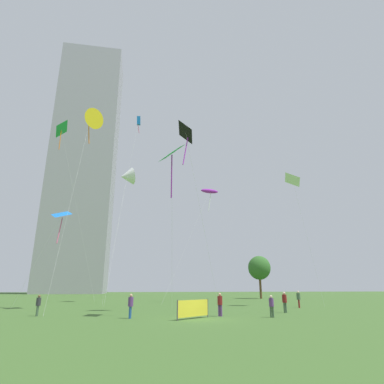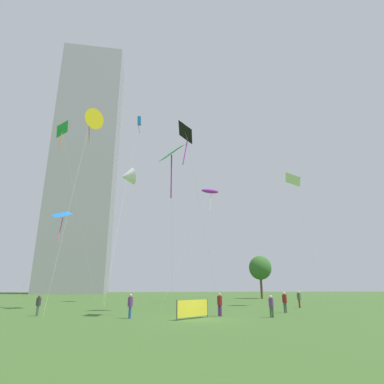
% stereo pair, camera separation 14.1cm
% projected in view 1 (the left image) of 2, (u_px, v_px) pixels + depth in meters
% --- Properties ---
extents(ground, '(280.00, 280.00, 0.00)m').
position_uv_depth(ground, '(198.00, 319.00, 22.04)').
color(ground, '#3D6028').
extents(person_standing_0, '(0.40, 0.40, 1.78)m').
position_uv_depth(person_standing_0, '(299.00, 298.00, 34.74)').
color(person_standing_0, maroon).
rests_on(person_standing_0, ground).
extents(person_standing_1, '(0.35, 0.35, 1.58)m').
position_uv_depth(person_standing_1, '(38.00, 304.00, 24.78)').
color(person_standing_1, '#3F593F').
rests_on(person_standing_1, ground).
extents(person_standing_2, '(0.35, 0.35, 1.58)m').
position_uv_depth(person_standing_2, '(271.00, 305.00, 23.74)').
color(person_standing_2, '#3F593F').
rests_on(person_standing_2, ground).
extents(person_standing_3, '(0.39, 0.39, 1.77)m').
position_uv_depth(person_standing_3, '(285.00, 301.00, 28.06)').
color(person_standing_3, '#3F593F').
rests_on(person_standing_3, ground).
extents(person_standing_4, '(0.38, 0.38, 1.73)m').
position_uv_depth(person_standing_4, '(220.00, 303.00, 24.71)').
color(person_standing_4, '#593372').
rests_on(person_standing_4, ground).
extents(person_standing_5, '(0.38, 0.38, 1.69)m').
position_uv_depth(person_standing_5, '(131.00, 304.00, 23.00)').
color(person_standing_5, '#1E478C').
rests_on(person_standing_5, ground).
extents(kite_flying_0, '(3.54, 6.90, 31.03)m').
position_uv_depth(kite_flying_0, '(139.00, 121.00, 55.35)').
color(kite_flying_0, silver).
rests_on(kite_flying_0, ground).
extents(kite_flying_1, '(4.34, 2.37, 16.08)m').
position_uv_depth(kite_flying_1, '(293.00, 180.00, 40.86)').
color(kite_flying_1, silver).
rests_on(kite_flying_1, ground).
extents(kite_flying_2, '(6.38, 9.87, 18.52)m').
position_uv_depth(kite_flying_2, '(186.00, 136.00, 33.07)').
color(kite_flying_2, silver).
rests_on(kite_flying_2, ground).
extents(kite_flying_3, '(3.28, 9.36, 22.87)m').
position_uv_depth(kite_flying_3, '(90.00, 120.00, 38.00)').
color(kite_flying_3, silver).
rests_on(kite_flying_3, ground).
extents(kite_flying_4, '(5.23, 2.40, 10.57)m').
position_uv_depth(kite_flying_4, '(61.00, 215.00, 35.28)').
color(kite_flying_4, silver).
rests_on(kite_flying_4, ground).
extents(kite_flying_5, '(2.52, 8.91, 14.10)m').
position_uv_depth(kite_flying_5, '(172.00, 155.00, 27.02)').
color(kite_flying_5, silver).
rests_on(kite_flying_5, ground).
extents(kite_flying_6, '(9.14, 5.05, 17.50)m').
position_uv_depth(kite_flying_6, '(209.00, 191.00, 51.07)').
color(kite_flying_6, silver).
rests_on(kite_flying_6, ground).
extents(kite_flying_7, '(7.62, 4.15, 25.73)m').
position_uv_depth(kite_flying_7, '(61.00, 131.00, 46.91)').
color(kite_flying_7, silver).
rests_on(kite_flying_7, ground).
extents(kite_flying_8, '(3.25, 11.35, 21.41)m').
position_uv_depth(kite_flying_8, '(127.00, 176.00, 52.34)').
color(kite_flying_8, silver).
rests_on(kite_flying_8, ground).
extents(park_tree_0, '(4.53, 4.53, 8.38)m').
position_uv_depth(park_tree_0, '(259.00, 268.00, 64.60)').
color(park_tree_0, brown).
rests_on(park_tree_0, ground).
extents(distant_highrise_0, '(23.85, 18.33, 100.30)m').
position_uv_depth(distant_highrise_0, '(84.00, 164.00, 127.62)').
color(distant_highrise_0, '#939399').
rests_on(distant_highrise_0, ground).
extents(event_banner, '(2.66, 2.29, 1.33)m').
position_uv_depth(event_banner, '(193.00, 308.00, 22.62)').
color(event_banner, '#4C4C4C').
rests_on(event_banner, ground).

